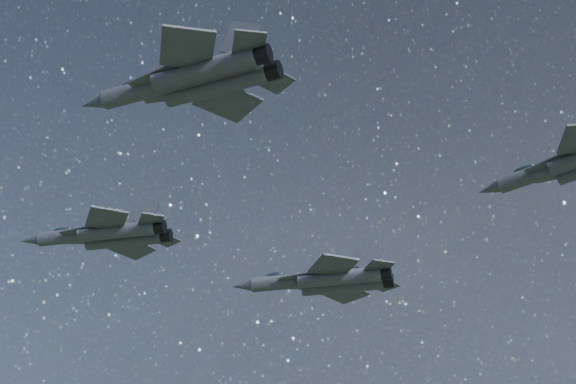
% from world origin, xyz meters
% --- Properties ---
extents(jet_lead, '(15.42, 10.71, 3.88)m').
position_xyz_m(jet_lead, '(-17.61, 1.08, 156.14)').
color(jet_lead, '#32343E').
extents(jet_left, '(18.37, 12.80, 4.62)m').
position_xyz_m(jet_left, '(-2.14, 19.46, 157.00)').
color(jet_left, '#32343E').
extents(jet_right, '(16.32, 11.60, 4.15)m').
position_xyz_m(jet_right, '(-1.12, -15.27, 157.54)').
color(jet_right, '#32343E').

